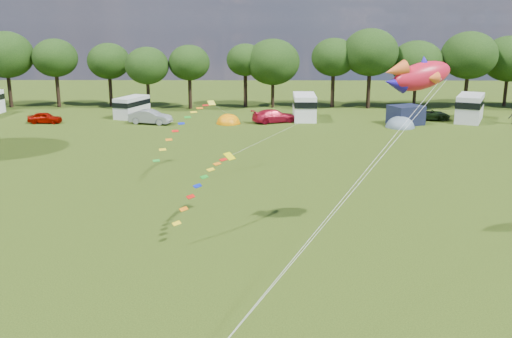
{
  "coord_description": "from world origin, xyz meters",
  "views": [
    {
      "loc": [
        0.3,
        -19.97,
        11.37
      ],
      "look_at": [
        0.0,
        8.0,
        4.0
      ],
      "focal_mm": 40.0,
      "sensor_mm": 36.0,
      "label": 1
    }
  ],
  "objects_px": {
    "car_b": "(150,117)",
    "tent_orange": "(228,123)",
    "campervan_b": "(132,106)",
    "campervan_c": "(304,106)",
    "tent_greyblue": "(400,127)",
    "car_a": "(45,118)",
    "fish_kite": "(417,76)",
    "car_d": "(429,114)",
    "car_c": "(274,116)",
    "campervan_d": "(470,107)"
  },
  "relations": [
    {
      "from": "car_b",
      "to": "tent_orange",
      "type": "bearing_deg",
      "value": -74.07
    },
    {
      "from": "campervan_b",
      "to": "tent_orange",
      "type": "relative_size",
      "value": 1.8
    },
    {
      "from": "campervan_c",
      "to": "tent_greyblue",
      "type": "relative_size",
      "value": 1.72
    },
    {
      "from": "car_a",
      "to": "fish_kite",
      "type": "distance_m",
      "value": 48.01
    },
    {
      "from": "car_d",
      "to": "car_b",
      "type": "bearing_deg",
      "value": 100.28
    },
    {
      "from": "fish_kite",
      "to": "campervan_c",
      "type": "bearing_deg",
      "value": 76.91
    },
    {
      "from": "car_b",
      "to": "tent_greyblue",
      "type": "relative_size",
      "value": 1.29
    },
    {
      "from": "car_c",
      "to": "campervan_b",
      "type": "distance_m",
      "value": 17.29
    },
    {
      "from": "tent_orange",
      "to": "fish_kite",
      "type": "relative_size",
      "value": 0.77
    },
    {
      "from": "car_a",
      "to": "car_d",
      "type": "relative_size",
      "value": 0.77
    },
    {
      "from": "car_b",
      "to": "campervan_d",
      "type": "distance_m",
      "value": 36.43
    },
    {
      "from": "campervan_c",
      "to": "tent_orange",
      "type": "bearing_deg",
      "value": 109.9
    },
    {
      "from": "car_d",
      "to": "fish_kite",
      "type": "height_order",
      "value": "fish_kite"
    },
    {
      "from": "car_b",
      "to": "car_d",
      "type": "height_order",
      "value": "car_b"
    },
    {
      "from": "car_c",
      "to": "campervan_d",
      "type": "height_order",
      "value": "campervan_d"
    },
    {
      "from": "car_c",
      "to": "tent_greyblue",
      "type": "xyz_separation_m",
      "value": [
        13.6,
        -2.84,
        -0.71
      ]
    },
    {
      "from": "campervan_c",
      "to": "car_b",
      "type": "bearing_deg",
      "value": 101.85
    },
    {
      "from": "car_b",
      "to": "fish_kite",
      "type": "distance_m",
      "value": 40.71
    },
    {
      "from": "car_a",
      "to": "tent_orange",
      "type": "xyz_separation_m",
      "value": [
        20.65,
        0.06,
        -0.61
      ]
    },
    {
      "from": "car_a",
      "to": "campervan_c",
      "type": "bearing_deg",
      "value": -82.69
    },
    {
      "from": "car_a",
      "to": "tent_greyblue",
      "type": "height_order",
      "value": "car_a"
    },
    {
      "from": "campervan_d",
      "to": "car_c",
      "type": "bearing_deg",
      "value": 117.96
    },
    {
      "from": "car_a",
      "to": "fish_kite",
      "type": "height_order",
      "value": "fish_kite"
    },
    {
      "from": "car_d",
      "to": "tent_greyblue",
      "type": "bearing_deg",
      "value": 141.92
    },
    {
      "from": "campervan_c",
      "to": "car_a",
      "type": "bearing_deg",
      "value": 96.85
    },
    {
      "from": "campervan_c",
      "to": "tent_orange",
      "type": "distance_m",
      "value": 9.36
    },
    {
      "from": "car_b",
      "to": "fish_kite",
      "type": "relative_size",
      "value": 1.14
    },
    {
      "from": "campervan_c",
      "to": "fish_kite",
      "type": "distance_m",
      "value": 38.65
    },
    {
      "from": "car_b",
      "to": "campervan_c",
      "type": "xyz_separation_m",
      "value": [
        17.41,
        3.37,
        0.78
      ]
    },
    {
      "from": "tent_orange",
      "to": "car_b",
      "type": "bearing_deg",
      "value": -177.59
    },
    {
      "from": "car_b",
      "to": "tent_greyblue",
      "type": "xyz_separation_m",
      "value": [
        27.47,
        -1.74,
        -0.77
      ]
    },
    {
      "from": "car_b",
      "to": "fish_kite",
      "type": "bearing_deg",
      "value": -136.3
    },
    {
      "from": "tent_orange",
      "to": "car_d",
      "type": "bearing_deg",
      "value": 6.43
    },
    {
      "from": "car_d",
      "to": "campervan_b",
      "type": "distance_m",
      "value": 34.97
    },
    {
      "from": "campervan_b",
      "to": "fish_kite",
      "type": "bearing_deg",
      "value": -129.04
    },
    {
      "from": "tent_greyblue",
      "to": "fish_kite",
      "type": "distance_m",
      "value": 34.7
    },
    {
      "from": "car_c",
      "to": "tent_orange",
      "type": "height_order",
      "value": "car_c"
    },
    {
      "from": "campervan_c",
      "to": "fish_kite",
      "type": "xyz_separation_m",
      "value": [
        2.66,
        -37.9,
        7.11
      ]
    },
    {
      "from": "campervan_d",
      "to": "tent_orange",
      "type": "distance_m",
      "value": 27.77
    },
    {
      "from": "campervan_b",
      "to": "tent_greyblue",
      "type": "bearing_deg",
      "value": -81.34
    },
    {
      "from": "fish_kite",
      "to": "campervan_d",
      "type": "bearing_deg",
      "value": 49.11
    },
    {
      "from": "tent_orange",
      "to": "tent_greyblue",
      "type": "distance_m",
      "value": 18.9
    },
    {
      "from": "campervan_d",
      "to": "fish_kite",
      "type": "distance_m",
      "value": 40.96
    },
    {
      "from": "campervan_b",
      "to": "car_b",
      "type": "bearing_deg",
      "value": -125.87
    },
    {
      "from": "car_b",
      "to": "car_a",
      "type": "bearing_deg",
      "value": 102.05
    },
    {
      "from": "car_b",
      "to": "car_d",
      "type": "distance_m",
      "value": 32.01
    },
    {
      "from": "car_d",
      "to": "campervan_c",
      "type": "height_order",
      "value": "campervan_c"
    },
    {
      "from": "car_b",
      "to": "tent_greyblue",
      "type": "bearing_deg",
      "value": -80.11
    },
    {
      "from": "car_d",
      "to": "campervan_c",
      "type": "relative_size",
      "value": 0.82
    },
    {
      "from": "car_c",
      "to": "car_d",
      "type": "relative_size",
      "value": 1.0
    }
  ]
}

